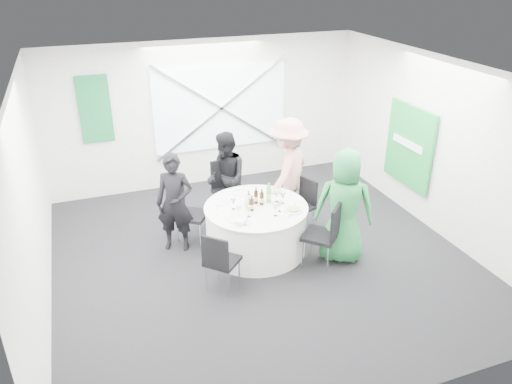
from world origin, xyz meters
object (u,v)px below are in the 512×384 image
object	(u,v)px
chair_front_left	(219,258)
person_woman_pink	(288,171)
chair_back_right	(303,201)
person_man_back_left	(175,203)
person_man_back	(226,178)
chair_back	(226,185)
chair_back_left	(186,209)
banquet_table	(256,228)
clear_water_bottle	(247,203)
person_woman_green	(344,207)
chair_front_right	(327,231)
green_water_bottle	(269,195)

from	to	relation	value
chair_front_left	person_woman_pink	size ratio (longest dim) A/B	0.50
chair_back_right	person_man_back_left	distance (m)	2.11
chair_front_left	person_man_back	size ratio (longest dim) A/B	0.58
chair_back	person_man_back_left	xyz separation A→B (m)	(-1.02, -0.69, 0.17)
chair_back_left	banquet_table	bearing A→B (deg)	-90.00
clear_water_bottle	chair_back_right	bearing A→B (deg)	20.59
chair_back	person_woman_green	distance (m)	2.22
chair_back_left	chair_front_right	distance (m)	2.22
banquet_table	chair_front_right	world-z (taller)	chair_front_right
chair_front_right	person_man_back	distance (m)	2.11
chair_front_right	person_woman_pink	bearing A→B (deg)	-137.65
person_man_back_left	person_woman_green	size ratio (longest dim) A/B	0.90
chair_front_left	person_man_back_left	size ratio (longest dim) A/B	0.58
person_man_back_left	person_man_back	xyz separation A→B (m)	(1.01, 0.63, -0.00)
chair_back_right	person_woman_green	xyz separation A→B (m)	(0.16, -1.01, 0.36)
chair_back_left	person_man_back_left	xyz separation A→B (m)	(-0.19, -0.14, 0.21)
chair_back	green_water_bottle	distance (m)	1.20
chair_back_right	green_water_bottle	size ratio (longest dim) A/B	2.78
person_man_back	clear_water_bottle	xyz separation A→B (m)	(-0.04, -1.18, 0.09)
chair_back_left	green_water_bottle	bearing A→B (deg)	-81.44
chair_front_right	clear_water_bottle	xyz separation A→B (m)	(-0.95, 0.72, 0.26)
banquet_table	chair_back	world-z (taller)	chair_back
banquet_table	person_woman_green	world-z (taller)	person_woman_green
person_woman_pink	chair_back	bearing A→B (deg)	-66.44
chair_back_left	person_woman_green	world-z (taller)	person_woman_green
chair_back	person_woman_green	size ratio (longest dim) A/B	0.59
person_man_back	person_woman_green	distance (m)	2.17
person_woman_pink	clear_water_bottle	bearing A→B (deg)	-2.88
chair_back_left	chair_front_left	distance (m)	1.46
chair_back	person_man_back_left	size ratio (longest dim) A/B	0.66
chair_back_right	chair_back_left	bearing A→B (deg)	-118.87
chair_front_right	person_woman_pink	world-z (taller)	person_woman_pink
person_woman_green	green_water_bottle	xyz separation A→B (m)	(-0.89, 0.72, 0.02)
chair_back_right	clear_water_bottle	xyz separation A→B (m)	(-1.12, -0.42, 0.36)
chair_front_left	chair_back	bearing A→B (deg)	-64.55
chair_front_right	person_man_back_left	size ratio (longest dim) A/B	0.66
person_man_back_left	person_woman_pink	size ratio (longest dim) A/B	0.86
green_water_bottle	person_man_back_left	bearing A→B (deg)	162.56
person_woman_green	clear_water_bottle	bearing A→B (deg)	5.08
chair_back_left	clear_water_bottle	size ratio (longest dim) A/B	3.48
person_woman_pink	green_water_bottle	size ratio (longest dim) A/B	5.75
person_man_back_left	person_man_back	world-z (taller)	person_man_back_left
chair_back_left	chair_front_right	bearing A→B (deg)	-94.95
chair_front_right	clear_water_bottle	world-z (taller)	clear_water_bottle
banquet_table	person_man_back	xyz separation A→B (m)	(-0.12, 1.13, 0.40)
chair_back	person_woman_green	xyz separation A→B (m)	(1.23, -1.83, 0.26)
chair_back_left	person_man_back_left	distance (m)	0.31
chair_back_left	chair_front_left	world-z (taller)	chair_back_left
person_man_back	clear_water_bottle	world-z (taller)	person_man_back
chair_front_right	person_man_back	xyz separation A→B (m)	(-0.91, 1.90, 0.17)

